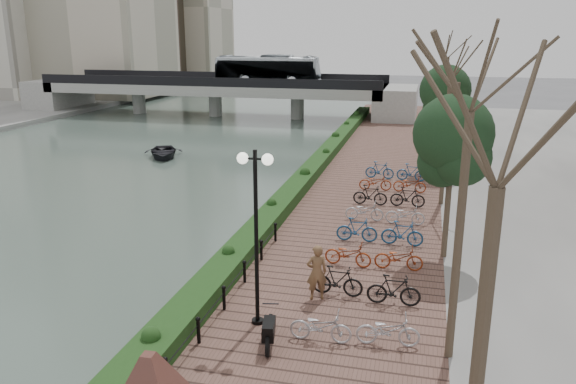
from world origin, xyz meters
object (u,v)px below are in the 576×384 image
(motorcycle, at_px, (269,329))
(pedestrian, at_px, (317,272))
(boat, at_px, (163,152))
(lamppost, at_px, (256,202))

(motorcycle, height_order, pedestrian, pedestrian)
(motorcycle, distance_m, boat, 27.22)
(motorcycle, xyz_separation_m, pedestrian, (0.73, 2.96, 0.45))
(motorcycle, relative_size, boat, 0.38)
(lamppost, xyz_separation_m, boat, (-13.77, 22.03, -3.76))
(pedestrian, relative_size, boat, 0.47)
(lamppost, distance_m, boat, 26.26)
(pedestrian, distance_m, boat, 25.20)
(pedestrian, height_order, boat, pedestrian)
(motorcycle, xyz_separation_m, boat, (-14.42, 23.08, -0.54))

